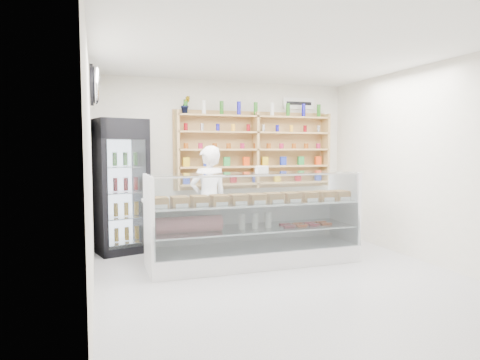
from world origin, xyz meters
name	(u,v)px	position (x,y,z in m)	size (l,w,h in m)	color
room	(285,167)	(0.00, 0.00, 1.40)	(5.00, 5.00, 5.00)	#BABABF
display_counter	(253,238)	(-0.11, 0.81, 0.35)	(2.95, 0.88, 1.28)	white
shop_worker	(209,200)	(-0.58, 1.50, 0.83)	(0.61, 0.40, 1.66)	white
drinks_cooler	(119,186)	(-1.85, 2.14, 1.04)	(0.91, 0.90, 2.07)	black
wall_shelving	(256,150)	(0.50, 2.34, 1.59)	(2.84, 0.28, 1.33)	tan
potted_plant	(186,105)	(-0.75, 2.34, 2.34)	(0.16, 0.13, 0.30)	#1E6626
security_mirror	(96,85)	(-2.17, 1.20, 2.45)	(0.15, 0.50, 0.50)	silver
wall_sign	(299,103)	(1.40, 2.47, 2.45)	(0.62, 0.03, 0.20)	white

